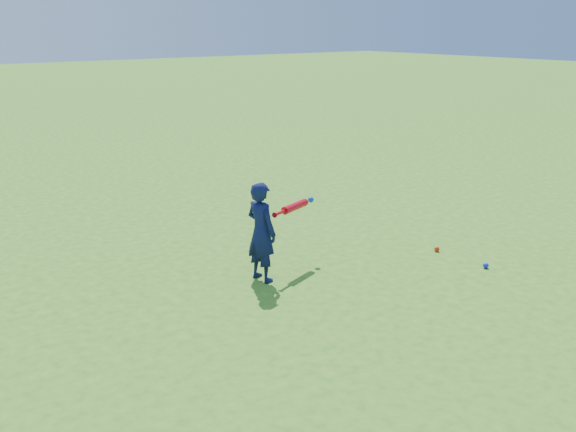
# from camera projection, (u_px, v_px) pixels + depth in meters

# --- Properties ---
(ground) EXTENTS (80.00, 80.00, 0.00)m
(ground) POSITION_uv_depth(u_px,v_px,m) (275.00, 293.00, 6.43)
(ground) COLOR #39761C
(ground) RESTS_ON ground
(child) EXTENTS (0.30, 0.41, 1.06)m
(child) POSITION_uv_depth(u_px,v_px,m) (261.00, 232.00, 6.62)
(child) COLOR #0D133F
(child) RESTS_ON ground
(ground_ball_red) EXTENTS (0.06, 0.06, 0.06)m
(ground_ball_red) POSITION_uv_depth(u_px,v_px,m) (437.00, 249.00, 7.59)
(ground_ball_red) COLOR red
(ground_ball_red) RESTS_ON ground
(ground_ball_blue) EXTENTS (0.06, 0.06, 0.06)m
(ground_ball_blue) POSITION_uv_depth(u_px,v_px,m) (486.00, 266.00, 7.07)
(ground_ball_blue) COLOR #0D23EC
(ground_ball_blue) RESTS_ON ground
(bat_swing) EXTENTS (0.73, 0.30, 0.09)m
(bat_swing) POSITION_uv_depth(u_px,v_px,m) (296.00, 206.00, 7.03)
(bat_swing) COLOR red
(bat_swing) RESTS_ON ground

